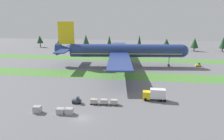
{
  "coord_description": "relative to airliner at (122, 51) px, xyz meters",
  "views": [
    {
      "loc": [
        14.27,
        -46.06,
        23.91
      ],
      "look_at": [
        2.32,
        34.86,
        4.0
      ],
      "focal_mm": 33.64,
      "sensor_mm": 36.0,
      "label": 1
    }
  ],
  "objects": [
    {
      "name": "cargo_dolly_lead",
      "position": [
        -2.73,
        -51.37,
        -7.22
      ],
      "size": [
        2.28,
        1.61,
        1.55
      ],
      "rotation": [
        0.0,
        0.0,
        1.62
      ],
      "color": "#A3A3A8",
      "rests_on": "ground"
    },
    {
      "name": "uld_container_2",
      "position": [
        -9.86,
        -58.89,
        -7.39
      ],
      "size": [
        2.07,
        1.69,
        1.51
      ],
      "primitive_type": "cube",
      "rotation": [
        0.0,
        0.0,
        0.05
      ],
      "color": "#A3A3A8",
      "rests_on": "ground"
    },
    {
      "name": "grass_strip_far",
      "position": [
        -3.58,
        19.42,
        -8.14
      ],
      "size": [
        320.0,
        13.15,
        0.01
      ],
      "primitive_type": "cube",
      "color": "#4C8438",
      "rests_on": "ground"
    },
    {
      "name": "cargo_dolly_third",
      "position": [
        3.06,
        -51.07,
        -7.22
      ],
      "size": [
        2.28,
        1.61,
        1.55
      ],
      "rotation": [
        0.0,
        0.0,
        1.62
      ],
      "color": "#A3A3A8",
      "rests_on": "ground"
    },
    {
      "name": "ground_crew_marshaller",
      "position": [
        -2.36,
        -51.08,
        -7.2
      ],
      "size": [
        0.55,
        0.36,
        1.74
      ],
      "rotation": [
        0.0,
        0.0,
        2.89
      ],
      "color": "black",
      "rests_on": "ground"
    },
    {
      "name": "pushback_tractor",
      "position": [
        39.4,
        4.65,
        -7.33
      ],
      "size": [
        2.73,
        1.6,
        1.97
      ],
      "rotation": [
        0.0,
        0.0,
        1.69
      ],
      "color": "yellow",
      "rests_on": "ground"
    },
    {
      "name": "cargo_dolly_second",
      "position": [
        0.17,
        -51.22,
        -7.22
      ],
      "size": [
        2.28,
        1.61,
        1.55
      ],
      "rotation": [
        0.0,
        0.0,
        1.62
      ],
      "color": "#A3A3A8",
      "rests_on": "ground"
    },
    {
      "name": "catering_truck",
      "position": [
        14.68,
        -45.85,
        -6.19
      ],
      "size": [
        6.99,
        2.41,
        3.58
      ],
      "rotation": [
        0.0,
        0.0,
        1.56
      ],
      "color": "yellow",
      "rests_on": "ground"
    },
    {
      "name": "uld_container_0",
      "position": [
        -16.15,
        -59.07,
        -7.25
      ],
      "size": [
        2.13,
        1.77,
        1.78
      ],
      "primitive_type": "cube",
      "rotation": [
        0.0,
        0.0,
        0.09
      ],
      "color": "#A3A3A8",
      "rests_on": "ground"
    },
    {
      "name": "ground_plane",
      "position": [
        -3.58,
        -60.55,
        -8.14
      ],
      "size": [
        400.0,
        400.0,
        0.0
      ],
      "primitive_type": "plane",
      "color": "slate"
    },
    {
      "name": "taxiway_marker_0",
      "position": [
        -23.57,
        -24.11,
        -7.91
      ],
      "size": [
        0.44,
        0.44,
        0.46
      ],
      "primitive_type": "cone",
      "color": "orange",
      "rests_on": "ground"
    },
    {
      "name": "taxiway_marker_1",
      "position": [
        -1.4,
        -22.22,
        -7.81
      ],
      "size": [
        0.44,
        0.44,
        0.67
      ],
      "primitive_type": "cone",
      "color": "orange",
      "rests_on": "ground"
    },
    {
      "name": "baggage_tug",
      "position": [
        -7.75,
        -51.64,
        -7.33
      ],
      "size": [
        2.66,
        1.43,
        1.97
      ],
      "rotation": [
        0.0,
        0.0,
        1.62
      ],
      "color": "#2D333D",
      "rests_on": "ground"
    },
    {
      "name": "uld_container_1",
      "position": [
        -7.54,
        -58.81,
        -7.32
      ],
      "size": [
        2.1,
        1.73,
        1.65
      ],
      "primitive_type": "cube",
      "rotation": [
        0.0,
        0.0,
        0.07
      ],
      "color": "#A3A3A8",
      "rests_on": "ground"
    },
    {
      "name": "grass_strip_near",
      "position": [
        -3.58,
        -18.89,
        -8.14
      ],
      "size": [
        320.0,
        13.15,
        0.01
      ],
      "primitive_type": "cube",
      "color": "#4C8438",
      "rests_on": "ground"
    },
    {
      "name": "airliner",
      "position": [
        0.0,
        0.0,
        0.0
      ],
      "size": [
        67.8,
        83.56,
        22.72
      ],
      "rotation": [
        0.0,
        0.0,
        -1.45
      ],
      "color": "navy",
      "rests_on": "ground"
    },
    {
      "name": "distant_tree_line",
      "position": [
        3.57,
        61.18,
        -1.55
      ],
      "size": [
        153.1,
        10.62,
        11.69
      ],
      "color": "#4C3823",
      "rests_on": "ground"
    }
  ]
}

